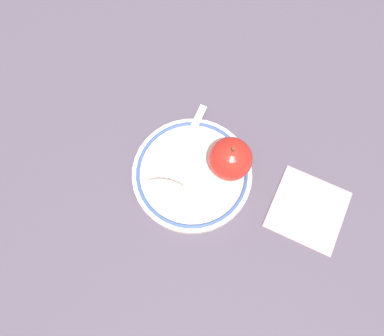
{
  "coord_description": "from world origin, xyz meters",
  "views": [
    {
      "loc": [
        -0.04,
        0.18,
        0.59
      ],
      "look_at": [
        0.01,
        -0.01,
        0.04
      ],
      "focal_mm": 35.0,
      "sensor_mm": 36.0,
      "label": 1
    }
  ],
  "objects_px": {
    "plate": "(192,174)",
    "napkin_folded": "(308,210)",
    "apple_slice_front": "(165,188)",
    "fork": "(184,148)",
    "apple_red_whole": "(230,159)"
  },
  "relations": [
    {
      "from": "fork",
      "to": "napkin_folded",
      "type": "distance_m",
      "value": 0.22
    },
    {
      "from": "plate",
      "to": "apple_slice_front",
      "type": "height_order",
      "value": "apple_slice_front"
    },
    {
      "from": "fork",
      "to": "napkin_folded",
      "type": "relative_size",
      "value": 1.59
    },
    {
      "from": "plate",
      "to": "apple_red_whole",
      "type": "height_order",
      "value": "apple_red_whole"
    },
    {
      "from": "napkin_folded",
      "to": "apple_slice_front",
      "type": "bearing_deg",
      "value": 7.79
    },
    {
      "from": "fork",
      "to": "apple_slice_front",
      "type": "bearing_deg",
      "value": 0.99
    },
    {
      "from": "plate",
      "to": "fork",
      "type": "bearing_deg",
      "value": -57.92
    },
    {
      "from": "fork",
      "to": "napkin_folded",
      "type": "bearing_deg",
      "value": 85.9
    },
    {
      "from": "apple_red_whole",
      "to": "apple_slice_front",
      "type": "bearing_deg",
      "value": 36.64
    },
    {
      "from": "plate",
      "to": "fork",
      "type": "relative_size",
      "value": 1.09
    },
    {
      "from": "napkin_folded",
      "to": "fork",
      "type": "bearing_deg",
      "value": -11.95
    },
    {
      "from": "plate",
      "to": "apple_red_whole",
      "type": "distance_m",
      "value": 0.07
    },
    {
      "from": "plate",
      "to": "napkin_folded",
      "type": "bearing_deg",
      "value": 177.43
    },
    {
      "from": "apple_red_whole",
      "to": "fork",
      "type": "distance_m",
      "value": 0.08
    },
    {
      "from": "apple_slice_front",
      "to": "fork",
      "type": "bearing_deg",
      "value": 78.28
    }
  ]
}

